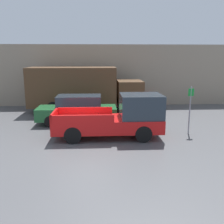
{
  "coord_description": "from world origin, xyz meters",
  "views": [
    {
      "loc": [
        0.84,
        -11.99,
        4.05
      ],
      "look_at": [
        1.56,
        1.35,
        1.11
      ],
      "focal_mm": 40.0,
      "sensor_mm": 36.0,
      "label": 1
    }
  ],
  "objects_px": {
    "delivery_truck": "(82,88)",
    "car": "(78,110)",
    "newspaper_box": "(148,99)",
    "pickup_truck": "(119,118)",
    "parking_sign": "(190,108)"
  },
  "relations": [
    {
      "from": "delivery_truck",
      "to": "car",
      "type": "bearing_deg",
      "value": -90.62
    },
    {
      "from": "delivery_truck",
      "to": "newspaper_box",
      "type": "relative_size",
      "value": 8.3
    },
    {
      "from": "pickup_truck",
      "to": "parking_sign",
      "type": "height_order",
      "value": "parking_sign"
    },
    {
      "from": "delivery_truck",
      "to": "pickup_truck",
      "type": "bearing_deg",
      "value": -70.55
    },
    {
      "from": "car",
      "to": "newspaper_box",
      "type": "height_order",
      "value": "car"
    },
    {
      "from": "pickup_truck",
      "to": "newspaper_box",
      "type": "distance_m",
      "value": 9.16
    },
    {
      "from": "pickup_truck",
      "to": "newspaper_box",
      "type": "height_order",
      "value": "pickup_truck"
    },
    {
      "from": "pickup_truck",
      "to": "parking_sign",
      "type": "xyz_separation_m",
      "value": [
        3.83,
        0.41,
        0.4
      ]
    },
    {
      "from": "delivery_truck",
      "to": "newspaper_box",
      "type": "xyz_separation_m",
      "value": [
        5.53,
        2.05,
        -1.28
      ]
    },
    {
      "from": "car",
      "to": "delivery_truck",
      "type": "xyz_separation_m",
      "value": [
        0.04,
        3.61,
        0.92
      ]
    },
    {
      "from": "pickup_truck",
      "to": "newspaper_box",
      "type": "bearing_deg",
      "value": 69.25
    },
    {
      "from": "car",
      "to": "delivery_truck",
      "type": "bearing_deg",
      "value": 89.38
    },
    {
      "from": "parking_sign",
      "to": "newspaper_box",
      "type": "distance_m",
      "value": 8.21
    },
    {
      "from": "pickup_truck",
      "to": "parking_sign",
      "type": "relative_size",
      "value": 2.15
    },
    {
      "from": "parking_sign",
      "to": "delivery_truck",
      "type": "bearing_deg",
      "value": 135.15
    }
  ]
}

